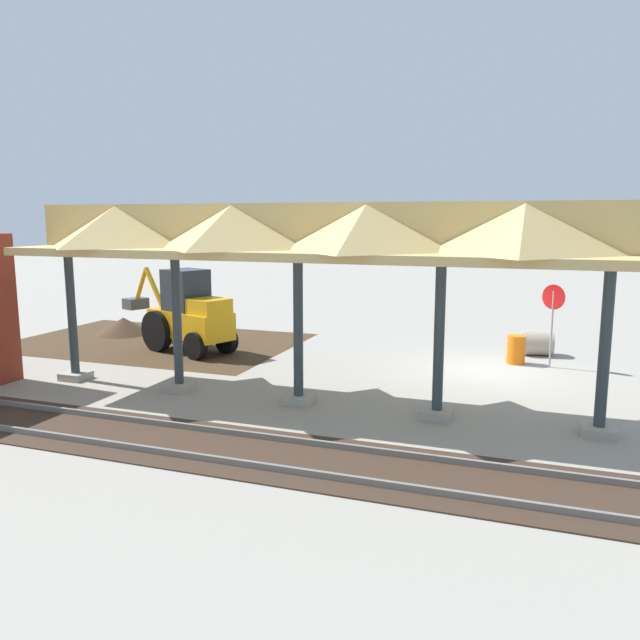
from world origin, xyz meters
TOP-DOWN VIEW (x-y plane):
  - ground_plane at (0.00, 0.00)m, footprint 120.00×120.00m
  - dirt_work_zone at (11.94, -0.34)m, footprint 10.28×7.00m
  - platform_canopy at (4.10, 4.99)m, footprint 14.88×3.20m
  - rail_tracks at (0.00, 8.40)m, footprint 60.00×2.58m
  - stop_sign at (-1.78, -1.10)m, footprint 0.66×0.44m
  - backhoe at (9.94, 0.60)m, footprint 5.23×2.99m
  - dirt_mound at (14.08, -1.34)m, footprint 4.30×4.30m
  - concrete_pipe at (-1.40, -2.78)m, footprint 1.07×1.00m
  - traffic_barrel at (-0.77, -1.27)m, footprint 0.56×0.56m

SIDE VIEW (x-z plane):
  - ground_plane at x=0.00m, z-range 0.00..0.00m
  - dirt_mound at x=14.08m, z-range -0.65..0.65m
  - dirt_work_zone at x=11.94m, z-range 0.00..0.01m
  - rail_tracks at x=0.00m, z-range -0.05..0.10m
  - concrete_pipe at x=-1.40m, z-range 0.00..0.85m
  - traffic_barrel at x=-0.77m, z-range 0.00..0.90m
  - backhoe at x=9.94m, z-range -0.14..2.68m
  - stop_sign at x=-1.78m, z-range 0.57..3.13m
  - platform_canopy at x=4.10m, z-range 1.71..6.61m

